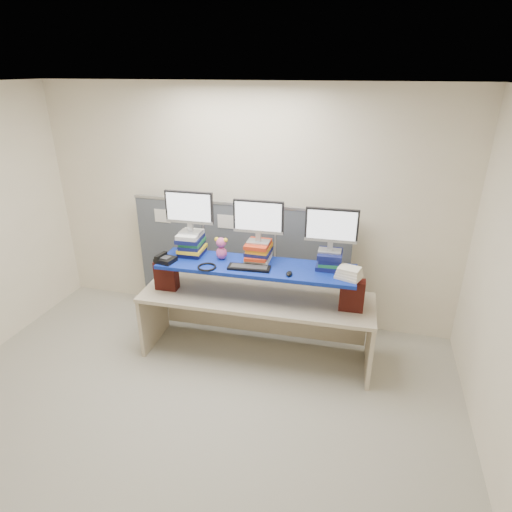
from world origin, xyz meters
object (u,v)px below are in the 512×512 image
(monitor_left, at_px, (189,210))
(blue_board, at_px, (256,267))
(monitor_right, at_px, (331,228))
(monitor_center, at_px, (258,219))
(desk_phone, at_px, (165,259))
(keyboard, at_px, (249,268))
(desk, at_px, (256,308))

(monitor_left, bearing_deg, blue_board, -9.24)
(monitor_right, bearing_deg, monitor_center, 180.00)
(monitor_right, xyz_separation_m, desk_phone, (-1.63, -0.31, -0.39))
(monitor_center, bearing_deg, monitor_left, -180.00)
(monitor_left, xyz_separation_m, keyboard, (0.69, -0.19, -0.48))
(monitor_right, relative_size, keyboard, 1.18)
(monitor_left, bearing_deg, monitor_center, 0.00)
(desk, bearing_deg, blue_board, 0.00)
(monitor_left, distance_m, keyboard, 0.86)
(desk, bearing_deg, monitor_left, 170.76)
(desk, bearing_deg, monitor_right, 9.39)
(desk, distance_m, monitor_center, 0.96)
(desk, relative_size, keyboard, 5.71)
(blue_board, height_order, monitor_center, monitor_center)
(monitor_left, xyz_separation_m, desk_phone, (-0.19, -0.26, -0.47))
(blue_board, height_order, monitor_right, monitor_right)
(monitor_left, relative_size, keyboard, 1.18)
(blue_board, relative_size, desk_phone, 9.44)
(blue_board, relative_size, monitor_left, 3.93)
(blue_board, bearing_deg, desk_phone, -171.93)
(monitor_right, height_order, desk_phone, monitor_right)
(blue_board, xyz_separation_m, monitor_right, (0.71, 0.15, 0.44))
(blue_board, height_order, monitor_left, monitor_left)
(keyboard, bearing_deg, desk_phone, 179.60)
(keyboard, bearing_deg, monitor_right, 13.41)
(monitor_right, bearing_deg, desk_phone, -171.35)
(keyboard, relative_size, desk_phone, 2.03)
(desk, bearing_deg, desk_phone, -171.93)
(monitor_right, bearing_deg, blue_board, -170.61)
(monitor_left, height_order, desk_phone, monitor_left)
(desk_phone, bearing_deg, keyboard, 14.47)
(monitor_left, distance_m, monitor_right, 1.45)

